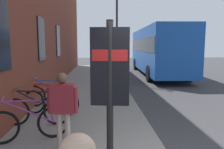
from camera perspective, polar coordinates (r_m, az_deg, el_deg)
name	(u,v)px	position (r m, az deg, el deg)	size (l,w,h in m)	color
ground	(154,97)	(9.64, 10.70, -5.67)	(60.00, 60.00, 0.00)	#38383A
sidewalk_pavement	(91,87)	(11.31, -5.49, -3.31)	(24.00, 3.50, 0.12)	gray
bicycle_beside_lamp	(29,123)	(5.21, -20.41, -11.62)	(0.64, 1.72, 0.97)	black
bicycle_by_door	(37,111)	(6.11, -18.66, -8.71)	(0.48, 1.77, 0.97)	black
bicycle_far_end	(51,102)	(6.92, -15.41, -6.70)	(0.53, 1.75, 0.97)	black
bicycle_mid_rack	(51,95)	(7.80, -15.36, -5.10)	(0.48, 1.77, 0.97)	black
transit_info_sign	(110,78)	(3.16, -0.54, -0.79)	(0.15, 0.56, 2.40)	black
city_bus	(157,49)	(16.90, 11.51, 6.48)	(10.60, 2.97, 3.35)	#1951B2
pedestrian_by_facade	(63,103)	(4.43, -12.49, -7.25)	(0.24, 0.59, 1.54)	#B2A599
street_lamp	(117,30)	(12.76, 1.25, 11.28)	(0.28, 0.28, 4.85)	#333338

